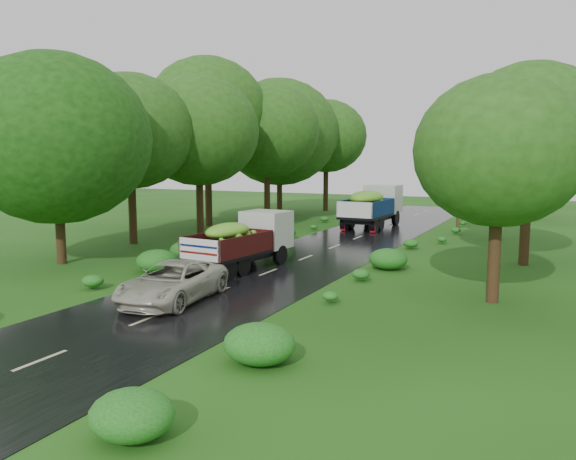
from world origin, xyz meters
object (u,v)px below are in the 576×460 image
Objects in this scene: truck_far at (374,204)px; truck_near at (245,238)px; car at (172,282)px; utility_pole at (459,176)px.

truck_near is at bearing -90.51° from truck_far.
utility_pole is at bearing 69.53° from car.
car is (0.76, -6.29, -0.70)m from truck_near.
truck_near is 0.85× the size of truck_far.
truck_far is at bearing 83.36° from car.
utility_pole reaches higher than truck_near.
truck_near is 17.34m from truck_far.
car is (0.14, -23.62, -0.98)m from truck_far.
car is 24.78m from utility_pole.
truck_far reaches higher than car.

